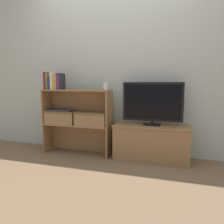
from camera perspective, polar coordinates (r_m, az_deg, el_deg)
name	(u,v)px	position (r m, az deg, el deg)	size (l,w,h in m)	color
ground_plane	(109,160)	(2.96, -0.80, -12.36)	(16.00, 16.00, 0.00)	brown
wall_back	(118,70)	(3.18, 1.47, 11.03)	(10.00, 0.05, 2.40)	#B2BCB2
tv_stand	(151,142)	(2.95, 10.28, -7.79)	(0.99, 0.39, 0.46)	olive
tv	(152,103)	(2.86, 10.52, 2.44)	(0.77, 0.14, 0.56)	black
bookshelf_lower_tier	(79,134)	(3.24, -8.59, -5.64)	(0.99, 0.27, 0.43)	olive
bookshelf_upper_tier	(79,102)	(3.17, -8.73, 2.52)	(0.99, 0.27, 0.49)	olive
book_maroon	(47,81)	(3.30, -16.65, 7.83)	(0.03, 0.15, 0.25)	maroon
book_olive	(49,81)	(3.28, -16.15, 7.75)	(0.03, 0.14, 0.24)	olive
book_navy	(51,83)	(3.26, -15.60, 7.22)	(0.03, 0.14, 0.17)	navy
book_ivory	(53,81)	(3.24, -15.05, 7.87)	(0.03, 0.14, 0.24)	silver
book_mustard	(56,83)	(3.22, -14.48, 7.34)	(0.03, 0.16, 0.18)	gold
book_tan	(58,81)	(3.21, -14.01, 7.78)	(0.02, 0.15, 0.23)	tan
book_plum	(60,81)	(3.19, -13.44, 7.80)	(0.04, 0.13, 0.23)	#6B2D66
book_charcoal	(62,82)	(3.17, -12.85, 7.76)	(0.03, 0.13, 0.22)	#232328
baby_monitor	(106,86)	(2.94, -1.67, 6.72)	(0.05, 0.04, 0.12)	white
storage_basket_left	(62,117)	(3.24, -13.00, -1.15)	(0.45, 0.24, 0.18)	#937047
storage_basket_right	(92,118)	(3.03, -5.24, -1.58)	(0.45, 0.24, 0.18)	#937047
laptop	(62,110)	(3.23, -13.05, 0.44)	(0.35, 0.22, 0.02)	#2D2D33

